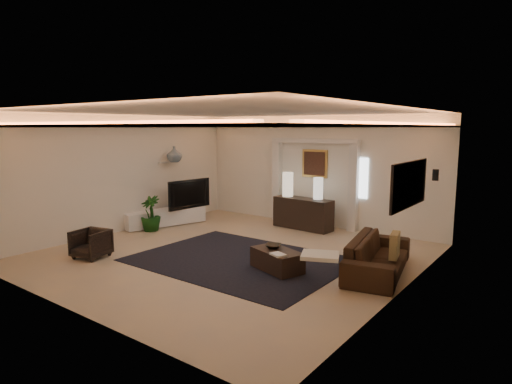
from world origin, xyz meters
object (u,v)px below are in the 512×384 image
Objects in this scene: coffee_table at (277,260)px; armchair at (91,244)px; console at (303,213)px; sofa at (378,256)px.

armchair is (-3.45, -1.57, 0.08)m from coffee_table.
coffee_table is at bearing -63.37° from console.
coffee_table is at bearing 111.69° from sofa.
sofa is (2.85, -2.18, -0.08)m from console.
armchair is at bearing 105.86° from sofa.
sofa is 1.81m from coffee_table.
sofa is 5.59m from armchair.
console is at bearing 41.20° from sofa.
console is at bearing 54.23° from armchair.
coffee_table is (-1.52, -0.99, -0.12)m from sofa.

